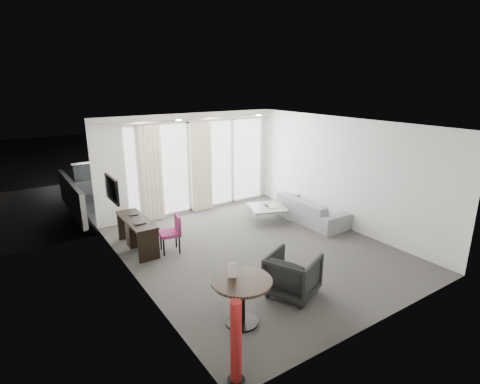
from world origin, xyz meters
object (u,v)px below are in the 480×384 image
desk (137,234)px  coffee_table (267,214)px  tub_armchair (293,275)px  rattan_chair_a (199,179)px  sofa (309,209)px  rattan_chair_b (232,174)px  round_table (242,302)px  desk_chair (170,234)px  red_lamp (236,343)px

desk → coffee_table: desk is taller
tub_armchair → rattan_chair_a: size_ratio=0.93×
tub_armchair → sofa: (2.58, 2.34, -0.05)m
desk → rattan_chair_b: size_ratio=1.69×
round_table → tub_armchair: (1.12, 0.18, 0.01)m
round_table → rattan_chair_a: 6.78m
desk_chair → rattan_chair_a: bearing=66.2°
sofa → tub_armchair: bearing=132.2°
desk_chair → rattan_chair_a: (2.48, 3.48, 0.03)m
red_lamp → tub_armchair: bearing=30.7°
desk_chair → desk: bearing=147.6°
red_lamp → rattan_chair_b: 8.41m
red_lamp → rattan_chair_a: bearing=65.6°
desk_chair → red_lamp: red_lamp is taller
coffee_table → desk: bearing=176.4°
round_table → sofa: bearing=34.2°
desk_chair → tub_armchair: desk_chair is taller
red_lamp → coffee_table: 5.29m
red_lamp → coffee_table: bearing=48.6°
sofa → round_table: bearing=124.2°
coffee_table → sofa: size_ratio=0.41×
round_table → rattan_chair_b: bearing=58.9°
desk → coffee_table: size_ratio=1.66×
tub_armchair → coffee_table: tub_armchair is taller
round_table → rattan_chair_b: rattan_chair_b is taller
rattan_chair_b → red_lamp: bearing=-143.5°
tub_armchair → rattan_chair_b: 6.63m
desk_chair → coffee_table: size_ratio=0.91×
rattan_chair_a → desk: bearing=-156.5°
rattan_chair_a → red_lamp: bearing=-135.8°
coffee_table → sofa: bearing=-32.2°
tub_armchair → rattan_chair_b: bearing=-47.6°
desk → coffee_table: (3.24, -0.20, -0.14)m
sofa → rattan_chair_a: 3.92m
coffee_table → rattan_chair_a: rattan_chair_a is taller
desk_chair → tub_armchair: bearing=-56.8°
red_lamp → rattan_chair_a: (3.25, 7.15, -0.11)m
sofa → red_lamp: bearing=127.9°
red_lamp → rattan_chair_a: size_ratio=1.27×
desk_chair → red_lamp: (-0.76, -3.67, 0.15)m
desk_chair → round_table: 2.79m
desk_chair → red_lamp: bearing=-90.0°
red_lamp → sofa: bearing=37.9°
desk_chair → rattan_chair_b: bearing=54.9°
desk_chair → sofa: 3.63m
round_table → red_lamp: (-0.67, -0.88, 0.19)m
desk_chair → rattan_chair_b: (3.68, 3.46, 0.03)m
rattan_chair_a → rattan_chair_b: size_ratio=1.00×
red_lamp → sofa: (4.38, 3.40, -0.23)m
tub_armchair → desk: bearing=2.4°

